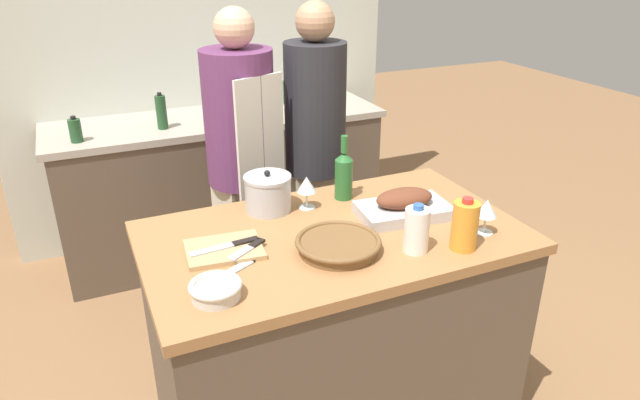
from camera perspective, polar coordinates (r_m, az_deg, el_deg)
kitchen_island at (r=2.33m, az=1.24°, el=-12.96°), size 1.38×0.80×0.89m
back_counter at (r=3.69m, az=-9.69°, el=1.57°), size 2.01×0.60×0.89m
back_wall at (r=3.79m, az=-12.04°, el=15.09°), size 2.51×0.10×2.55m
roasting_pan at (r=2.22m, az=8.39°, el=-0.58°), size 0.37×0.24×0.11m
wicker_basket at (r=1.96m, az=1.83°, el=-4.45°), size 0.30×0.30×0.05m
cutting_board at (r=1.99m, az=-9.57°, el=-4.91°), size 0.28×0.23×0.02m
stock_pot at (r=2.24m, az=-5.23°, el=0.71°), size 0.19×0.19×0.17m
mixing_bowl at (r=1.74m, az=-10.40°, el=-8.78°), size 0.16×0.16×0.05m
juice_jug at (r=2.01m, az=14.28°, el=-2.48°), size 0.09×0.09×0.19m
milk_jug at (r=1.96m, az=9.64°, el=-2.97°), size 0.09×0.09×0.18m
wine_bottle_green at (r=2.32m, az=2.39°, el=2.61°), size 0.07×0.07×0.27m
wine_glass_left at (r=2.13m, az=16.33°, el=-0.89°), size 0.08×0.08×0.13m
wine_glass_right at (r=2.24m, az=-1.35°, el=1.46°), size 0.08×0.08×0.13m
knife_chef at (r=1.98m, az=-9.26°, el=-4.54°), size 0.25×0.05×0.01m
knife_paring at (r=1.96m, az=-7.20°, el=-4.81°), size 0.16×0.11×0.01m
knife_bread at (r=1.91m, az=-7.24°, el=-6.24°), size 0.16×0.10×0.01m
condiment_bottle_tall at (r=3.28m, az=-23.27°, el=6.42°), size 0.06×0.06×0.14m
condiment_bottle_short at (r=3.76m, az=-3.34°, el=10.72°), size 0.05×0.05×0.17m
condiment_bottle_extra at (r=3.35m, az=-15.58°, el=8.47°), size 0.06×0.06×0.21m
person_cook_aproned at (r=2.82m, az=-7.76°, el=4.06°), size 0.35×0.37×1.60m
person_cook_guest at (r=2.92m, az=-0.47°, el=5.26°), size 0.31×0.31×1.62m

